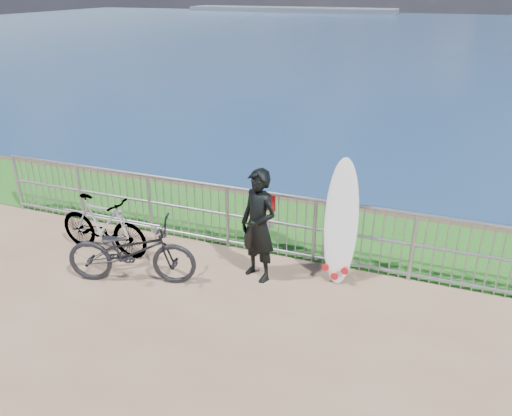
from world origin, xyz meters
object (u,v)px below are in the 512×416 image
at_px(surfer, 258,226).
at_px(surfboard, 341,227).
at_px(bicycle_far, 103,225).
at_px(bicycle_near, 131,251).

xyz_separation_m(surfer, surfboard, (1.14, 0.39, 0.00)).
height_order(surfer, bicycle_far, surfer).
bearing_deg(surfboard, surfer, -161.30).
height_order(bicycle_near, bicycle_far, bicycle_near).
bearing_deg(surfboard, bicycle_far, -171.54).
relative_size(surfer, bicycle_near, 0.90).
xyz_separation_m(surfboard, bicycle_far, (-3.81, -0.57, -0.37)).
bearing_deg(surfer, bicycle_far, -152.29).
distance_m(bicycle_near, bicycle_far, 1.11).
bearing_deg(bicycle_far, surfer, -83.88).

